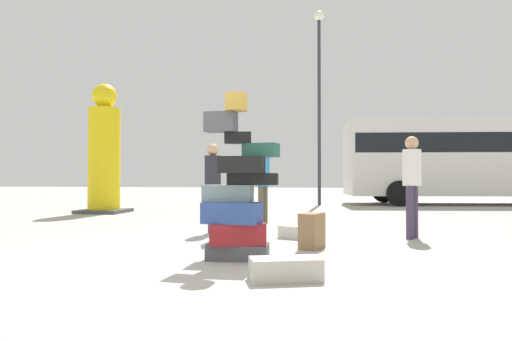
{
  "coord_description": "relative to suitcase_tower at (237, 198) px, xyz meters",
  "views": [
    {
      "loc": [
        1.38,
        -5.56,
        1.01
      ],
      "look_at": [
        0.27,
        1.52,
        1.12
      ],
      "focal_mm": 32.57,
      "sensor_mm": 36.0,
      "label": 1
    }
  ],
  "objects": [
    {
      "name": "person_passerby_in_red",
      "position": [
        -0.31,
        4.41,
        0.24
      ],
      "size": [
        0.3,
        0.33,
        1.67
      ],
      "rotation": [
        0.0,
        0.0,
        -1.86
      ],
      "color": "brown",
      "rests_on": "ground"
    },
    {
      "name": "suitcase_cream_left_side",
      "position": [
        0.7,
        -1.08,
        -0.65
      ],
      "size": [
        0.77,
        0.54,
        0.22
      ],
      "primitive_type": "cube",
      "rotation": [
        0.0,
        0.0,
        0.3
      ],
      "color": "beige",
      "rests_on": "ground"
    },
    {
      "name": "suitcase_cream_upright_blue",
      "position": [
        0.59,
        2.09,
        -0.65
      ],
      "size": [
        0.62,
        0.55,
        0.21
      ],
      "primitive_type": "cube",
      "rotation": [
        0.0,
        0.0,
        -0.42
      ],
      "color": "beige",
      "rests_on": "ground"
    },
    {
      "name": "suitcase_navy_foreground_far",
      "position": [
        -0.59,
        1.29,
        -0.47
      ],
      "size": [
        0.31,
        0.46,
        0.57
      ],
      "primitive_type": "cube",
      "rotation": [
        0.0,
        0.0,
        0.3
      ],
      "color": "#334F99",
      "rests_on": "ground"
    },
    {
      "name": "yellow_dummy_statue",
      "position": [
        -5.25,
        6.8,
        0.88
      ],
      "size": [
        1.26,
        1.26,
        3.7
      ],
      "color": "yellow",
      "rests_on": "ground"
    },
    {
      "name": "suitcase_tower",
      "position": [
        0.0,
        0.0,
        0.0
      ],
      "size": [
        0.94,
        0.59,
        2.05
      ],
      "color": "#4C4C51",
      "rests_on": "ground"
    },
    {
      "name": "parked_bus",
      "position": [
        6.41,
        12.73,
        1.08
      ],
      "size": [
        9.42,
        3.43,
        3.15
      ],
      "rotation": [
        0.0,
        0.0,
        0.1
      ],
      "color": "silver",
      "rests_on": "ground"
    },
    {
      "name": "ground_plane",
      "position": [
        -0.26,
        -0.09,
        -0.76
      ],
      "size": [
        80.0,
        80.0,
        0.0
      ],
      "primitive_type": "plane",
      "color": "#ADA89E"
    },
    {
      "name": "suitcase_brown_right_side",
      "position": [
        0.88,
        0.98,
        -0.5
      ],
      "size": [
        0.38,
        0.48,
        0.51
      ],
      "primitive_type": "cube",
      "rotation": [
        0.0,
        0.0,
        -0.35
      ],
      "color": "olive",
      "rests_on": "ground"
    },
    {
      "name": "person_tourist_with_camera",
      "position": [
        2.48,
        2.34,
        0.26
      ],
      "size": [
        0.3,
        0.31,
        1.7
      ],
      "rotation": [
        0.0,
        0.0,
        -2.08
      ],
      "color": "#3F334C",
      "rests_on": "ground"
    },
    {
      "name": "lamp_post",
      "position": [
        0.78,
        11.44,
        3.8
      ],
      "size": [
        0.36,
        0.36,
        7.13
      ],
      "color": "#333338",
      "rests_on": "ground"
    },
    {
      "name": "person_bearded_onlooker",
      "position": [
        -0.98,
        2.62,
        0.22
      ],
      "size": [
        0.3,
        0.34,
        1.63
      ],
      "rotation": [
        0.0,
        0.0,
        -1.57
      ],
      "color": "#3F334C",
      "rests_on": "ground"
    }
  ]
}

